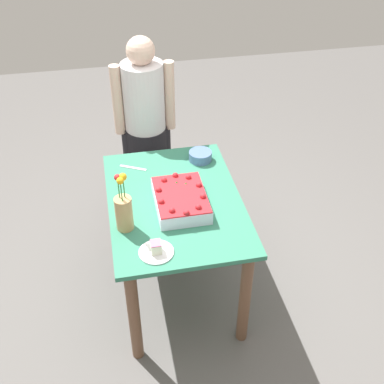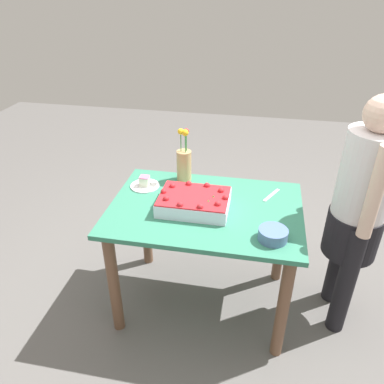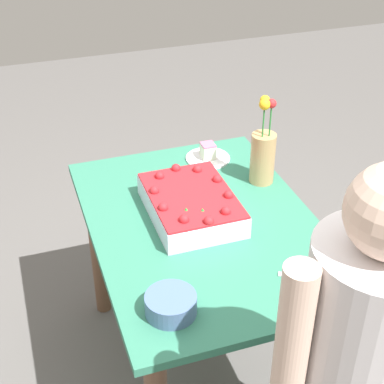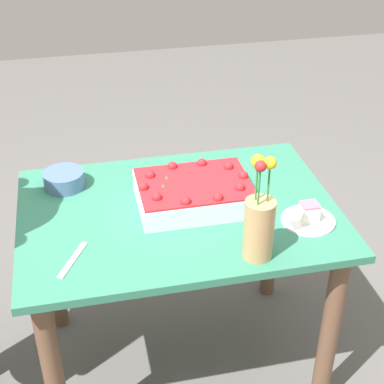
{
  "view_description": "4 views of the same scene",
  "coord_description": "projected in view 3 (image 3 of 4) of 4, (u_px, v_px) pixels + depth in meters",
  "views": [
    {
      "loc": [
        2.28,
        -0.35,
        2.61
      ],
      "look_at": [
        0.08,
        0.09,
        0.89
      ],
      "focal_mm": 45.0,
      "sensor_mm": 36.0,
      "label": 1
    },
    {
      "loc": [
        -0.28,
        1.87,
        1.99
      ],
      "look_at": [
        0.07,
        0.09,
        0.93
      ],
      "focal_mm": 35.0,
      "sensor_mm": 36.0,
      "label": 2
    },
    {
      "loc": [
        -1.62,
        0.6,
        2.04
      ],
      "look_at": [
        0.03,
        0.04,
        0.9
      ],
      "focal_mm": 55.0,
      "sensor_mm": 36.0,
      "label": 3
    },
    {
      "loc": [
        -0.33,
        -1.74,
        1.98
      ],
      "look_at": [
        0.04,
        -0.06,
        0.88
      ],
      "focal_mm": 55.0,
      "sensor_mm": 36.0,
      "label": 4
    }
  ],
  "objects": [
    {
      "name": "ground_plane",
      "position": [
        202.0,
        367.0,
        2.56
      ],
      "size": [
        8.0,
        8.0,
        0.0
      ],
      "primitive_type": "plane",
      "color": "#5D5A58"
    },
    {
      "name": "cake_knife",
      "position": [
        307.0,
        277.0,
        1.88
      ],
      "size": [
        0.1,
        0.17,
        0.0
      ],
      "primitive_type": "cube",
      "rotation": [
        0.0,
        0.0,
        1.09
      ],
      "color": "silver",
      "rests_on": "dining_table"
    },
    {
      "name": "dining_table",
      "position": [
        203.0,
        255.0,
        2.22
      ],
      "size": [
        1.15,
        0.81,
        0.78
      ],
      "color": "#32795D",
      "rests_on": "ground_plane"
    },
    {
      "name": "flower_vase",
      "position": [
        263.0,
        154.0,
        2.31
      ],
      "size": [
        0.1,
        0.1,
        0.36
      ],
      "color": "tan",
      "rests_on": "dining_table"
    },
    {
      "name": "sheet_cake",
      "position": [
        191.0,
        204.0,
        2.15
      ],
      "size": [
        0.41,
        0.3,
        0.11
      ],
      "color": "white",
      "rests_on": "dining_table"
    },
    {
      "name": "fruit_bowl",
      "position": [
        171.0,
        304.0,
        1.74
      ],
      "size": [
        0.16,
        0.16,
        0.06
      ],
      "primitive_type": "cylinder",
      "color": "#4E6A98",
      "rests_on": "dining_table"
    },
    {
      "name": "serving_plate_with_slice",
      "position": [
        208.0,
        155.0,
        2.51
      ],
      "size": [
        0.19,
        0.19,
        0.07
      ],
      "color": "white",
      "rests_on": "dining_table"
    }
  ]
}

